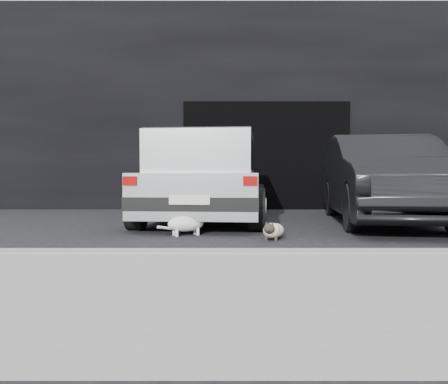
{
  "coord_description": "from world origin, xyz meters",
  "views": [
    {
      "loc": [
        -0.02,
        -6.57,
        0.79
      ],
      "look_at": [
        -0.02,
        -0.48,
        0.58
      ],
      "focal_mm": 35.0,
      "sensor_mm": 36.0,
      "label": 1
    }
  ],
  "objects_px": {
    "cat_white": "(188,223)",
    "second_car": "(383,179)",
    "silver_hatchback": "(207,174)",
    "cat_siamese": "(273,230)"
  },
  "relations": [
    {
      "from": "cat_siamese",
      "to": "cat_white",
      "type": "height_order",
      "value": "cat_white"
    },
    {
      "from": "second_car",
      "to": "cat_white",
      "type": "distance_m",
      "value": 3.59
    },
    {
      "from": "cat_white",
      "to": "silver_hatchback",
      "type": "bearing_deg",
      "value": 150.56
    },
    {
      "from": "cat_white",
      "to": "second_car",
      "type": "bearing_deg",
      "value": 91.72
    },
    {
      "from": "second_car",
      "to": "cat_white",
      "type": "height_order",
      "value": "second_car"
    },
    {
      "from": "silver_hatchback",
      "to": "cat_white",
      "type": "relative_size",
      "value": 6.23
    },
    {
      "from": "silver_hatchback",
      "to": "cat_white",
      "type": "distance_m",
      "value": 2.0
    },
    {
      "from": "cat_siamese",
      "to": "cat_white",
      "type": "bearing_deg",
      "value": -0.84
    },
    {
      "from": "silver_hatchback",
      "to": "cat_siamese",
      "type": "bearing_deg",
      "value": -63.32
    },
    {
      "from": "silver_hatchback",
      "to": "cat_siamese",
      "type": "height_order",
      "value": "silver_hatchback"
    }
  ]
}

